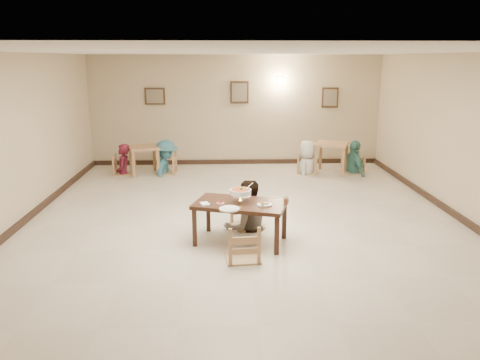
{
  "coord_description": "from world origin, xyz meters",
  "views": [
    {
      "loc": [
        -0.39,
        -7.96,
        2.89
      ],
      "look_at": [
        -0.09,
        -0.32,
        0.9
      ],
      "focal_mm": 35.0,
      "sensor_mm": 36.0,
      "label": 1
    }
  ],
  "objects_px": {
    "bg_table_left": "(144,151)",
    "bg_chair_lr": "(166,154)",
    "chair_near": "(243,225)",
    "curry_warmer": "(240,192)",
    "bg_diner_a": "(122,144)",
    "drink_glass": "(286,200)",
    "bg_diner_c": "(308,141)",
    "bg_chair_rr": "(354,156)",
    "main_diner": "(247,180)",
    "bg_chair_ll": "(122,156)",
    "bg_diner_b": "(165,140)",
    "bg_table_right": "(332,148)",
    "bg_diner_d": "(355,140)",
    "bg_chair_rl": "(308,154)",
    "chair_far": "(247,199)",
    "main_table": "(240,207)"
  },
  "relations": [
    {
      "from": "drink_glass",
      "to": "bg_diner_a",
      "type": "distance_m",
      "value": 5.98
    },
    {
      "from": "bg_chair_rr",
      "to": "bg_diner_d",
      "type": "xyz_separation_m",
      "value": [
        0.0,
        0.0,
        0.4
      ]
    },
    {
      "from": "main_table",
      "to": "bg_chair_rl",
      "type": "xyz_separation_m",
      "value": [
        1.94,
        4.68,
        -0.1
      ]
    },
    {
      "from": "bg_chair_lr",
      "to": "bg_diner_d",
      "type": "bearing_deg",
      "value": 92.71
    },
    {
      "from": "curry_warmer",
      "to": "bg_table_left",
      "type": "height_order",
      "value": "curry_warmer"
    },
    {
      "from": "drink_glass",
      "to": "bg_table_right",
      "type": "xyz_separation_m",
      "value": [
        1.83,
        4.76,
        -0.08
      ]
    },
    {
      "from": "bg_diner_c",
      "to": "main_diner",
      "type": "bearing_deg",
      "value": 3.11
    },
    {
      "from": "bg_chair_rl",
      "to": "bg_diner_a",
      "type": "relative_size",
      "value": 0.63
    },
    {
      "from": "bg_table_right",
      "to": "bg_diner_a",
      "type": "distance_m",
      "value": 5.37
    },
    {
      "from": "chair_far",
      "to": "bg_chair_rl",
      "type": "height_order",
      "value": "chair_far"
    },
    {
      "from": "drink_glass",
      "to": "bg_chair_lr",
      "type": "xyz_separation_m",
      "value": [
        -2.45,
        4.89,
        -0.22
      ]
    },
    {
      "from": "bg_table_left",
      "to": "bg_chair_ll",
      "type": "relative_size",
      "value": 0.92
    },
    {
      "from": "curry_warmer",
      "to": "bg_diner_d",
      "type": "height_order",
      "value": "bg_diner_d"
    },
    {
      "from": "bg_table_left",
      "to": "bg_table_right",
      "type": "height_order",
      "value": "bg_table_right"
    },
    {
      "from": "bg_table_left",
      "to": "bg_diner_a",
      "type": "relative_size",
      "value": 0.58
    },
    {
      "from": "chair_far",
      "to": "bg_diner_c",
      "type": "xyz_separation_m",
      "value": [
        1.79,
        3.97,
        0.33
      ]
    },
    {
      "from": "bg_chair_ll",
      "to": "bg_chair_lr",
      "type": "distance_m",
      "value": 1.1
    },
    {
      "from": "bg_chair_lr",
      "to": "bg_diner_a",
      "type": "relative_size",
      "value": 0.66
    },
    {
      "from": "drink_glass",
      "to": "bg_diner_c",
      "type": "height_order",
      "value": "bg_diner_c"
    },
    {
      "from": "drink_glass",
      "to": "chair_near",
      "type": "bearing_deg",
      "value": -142.33
    },
    {
      "from": "bg_table_right",
      "to": "main_diner",
      "type": "bearing_deg",
      "value": -121.08
    },
    {
      "from": "curry_warmer",
      "to": "bg_diner_a",
      "type": "height_order",
      "value": "bg_diner_a"
    },
    {
      "from": "bg_table_left",
      "to": "bg_chair_lr",
      "type": "relative_size",
      "value": 0.87
    },
    {
      "from": "bg_diner_a",
      "to": "bg_diner_b",
      "type": "relative_size",
      "value": 0.9
    },
    {
      "from": "bg_chair_ll",
      "to": "bg_diner_d",
      "type": "xyz_separation_m",
      "value": [
        5.97,
        -0.07,
        0.37
      ]
    },
    {
      "from": "bg_chair_rl",
      "to": "bg_chair_rr",
      "type": "relative_size",
      "value": 1.08
    },
    {
      "from": "curry_warmer",
      "to": "bg_diner_a",
      "type": "distance_m",
      "value": 5.5
    },
    {
      "from": "chair_near",
      "to": "bg_chair_rl",
      "type": "distance_m",
      "value": 5.69
    },
    {
      "from": "curry_warmer",
      "to": "bg_chair_lr",
      "type": "bearing_deg",
      "value": 109.94
    },
    {
      "from": "curry_warmer",
      "to": "bg_chair_ll",
      "type": "relative_size",
      "value": 0.39
    },
    {
      "from": "bg_diner_c",
      "to": "bg_diner_d",
      "type": "height_order",
      "value": "bg_diner_d"
    },
    {
      "from": "chair_near",
      "to": "curry_warmer",
      "type": "xyz_separation_m",
      "value": [
        -0.01,
        0.65,
        0.32
      ]
    },
    {
      "from": "main_diner",
      "to": "bg_chair_lr",
      "type": "relative_size",
      "value": 1.66
    },
    {
      "from": "bg_chair_ll",
      "to": "bg_chair_lr",
      "type": "bearing_deg",
      "value": -88.85
    },
    {
      "from": "curry_warmer",
      "to": "chair_near",
      "type": "bearing_deg",
      "value": -89.49
    },
    {
      "from": "bg_table_right",
      "to": "bg_diner_a",
      "type": "relative_size",
      "value": 0.66
    },
    {
      "from": "drink_glass",
      "to": "bg_chair_rr",
      "type": "distance_m",
      "value": 5.34
    },
    {
      "from": "chair_near",
      "to": "bg_chair_rr",
      "type": "height_order",
      "value": "chair_near"
    },
    {
      "from": "bg_chair_rl",
      "to": "bg_diner_a",
      "type": "xyz_separation_m",
      "value": [
        -4.77,
        0.02,
        0.3
      ]
    },
    {
      "from": "main_diner",
      "to": "bg_diner_b",
      "type": "bearing_deg",
      "value": -81.28
    },
    {
      "from": "curry_warmer",
      "to": "bg_table_left",
      "type": "xyz_separation_m",
      "value": [
        -2.28,
        4.73,
        -0.26
      ]
    },
    {
      "from": "bg_chair_ll",
      "to": "bg_diner_a",
      "type": "relative_size",
      "value": 0.62
    },
    {
      "from": "curry_warmer",
      "to": "bg_diner_d",
      "type": "xyz_separation_m",
      "value": [
        3.14,
        4.65,
        0.0
      ]
    },
    {
      "from": "main_diner",
      "to": "bg_table_right",
      "type": "height_order",
      "value": "main_diner"
    },
    {
      "from": "bg_chair_rl",
      "to": "bg_diner_a",
      "type": "bearing_deg",
      "value": 109.04
    },
    {
      "from": "bg_chair_lr",
      "to": "bg_chair_rl",
      "type": "xyz_separation_m",
      "value": [
        3.67,
        -0.08,
        -0.03
      ]
    },
    {
      "from": "chair_near",
      "to": "bg_chair_ll",
      "type": "height_order",
      "value": "chair_near"
    },
    {
      "from": "chair_near",
      "to": "bg_table_left",
      "type": "height_order",
      "value": "chair_near"
    },
    {
      "from": "main_diner",
      "to": "chair_far",
      "type": "bearing_deg",
      "value": -111.3
    },
    {
      "from": "main_diner",
      "to": "bg_chair_ll",
      "type": "relative_size",
      "value": 1.76
    }
  ]
}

